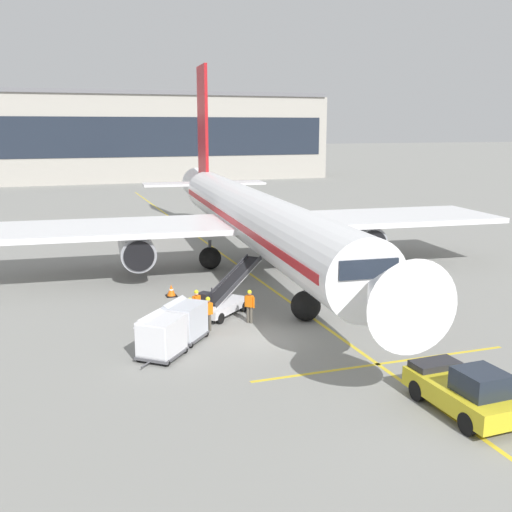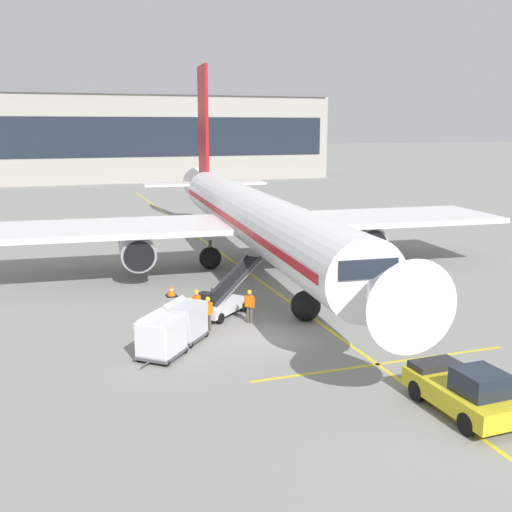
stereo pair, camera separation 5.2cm
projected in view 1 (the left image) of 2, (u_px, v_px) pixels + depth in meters
ground_plane at (266, 338)px, 28.94m from camera, size 600.00×600.00×0.00m
parked_airplane at (250, 216)px, 41.99m from camera, size 36.39×45.72×15.46m
belt_loader at (223, 299)px, 32.53m from camera, size 4.90×4.57×2.62m
baggage_cart_lead at (184, 320)px, 28.42m from camera, size 2.51×2.61×1.91m
baggage_cart_second at (161, 336)px, 26.31m from camera, size 2.51×2.61×1.91m
pushback_tug at (466, 391)px, 21.24m from camera, size 2.26×4.47×1.83m
ground_crew_by_loader at (197, 304)px, 31.00m from camera, size 0.50×0.40×1.74m
ground_crew_by_carts at (190, 312)px, 29.60m from camera, size 0.29×0.57×1.74m
ground_crew_marshaller at (250, 304)px, 31.00m from camera, size 0.44×0.44×1.74m
ground_crew_wingwalker at (208, 312)px, 29.73m from camera, size 0.54×0.36×1.74m
safety_cone_engine_keepout at (171, 291)px, 36.01m from camera, size 0.63×0.63×0.71m
apron_guidance_line_lead_in at (249, 273)px, 41.84m from camera, size 0.20×110.00×0.01m
apron_guidance_line_stop_bar at (385, 363)px, 25.88m from camera, size 12.00×0.20×0.01m
terminal_building at (36, 137)px, 107.31m from camera, size 105.81×14.37×15.94m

